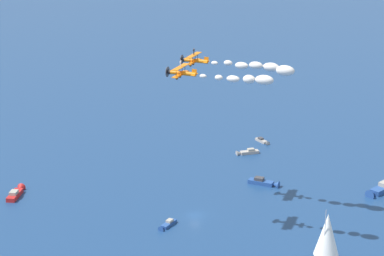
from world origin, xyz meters
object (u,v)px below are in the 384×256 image
at_px(motorboat_near_centre, 263,141).
at_px(motorboat_outer_ring_a, 167,225).
at_px(motorboat_ahead, 246,152).
at_px(motorboat_inshore, 265,183).
at_px(wingwalker_wingman, 194,51).
at_px(sailboat_far_stbd, 327,237).
at_px(motorboat_offshore, 380,190).
at_px(biplane_lead, 181,72).
at_px(wingwalker_lead, 181,63).
at_px(biplane_wingman, 194,60).
at_px(motorboat_mid_cluster, 16,193).

height_order(motorboat_near_centre, motorboat_outer_ring_a, motorboat_outer_ring_a).
bearing_deg(motorboat_outer_ring_a, motorboat_ahead, -13.44).
distance_m(motorboat_inshore, wingwalker_wingman, 43.15).
xyz_separation_m(sailboat_far_stbd, motorboat_offshore, (38.90, -12.67, -4.84)).
height_order(biplane_lead, wingwalker_lead, wingwalker_lead).
relative_size(motorboat_near_centre, biplane_wingman, 0.68).
bearing_deg(wingwalker_lead, wingwalker_wingman, 1.22).
bearing_deg(motorboat_offshore, wingwalker_lead, 123.62).
bearing_deg(motorboat_offshore, motorboat_mid_cluster, 102.35).
height_order(sailboat_far_stbd, wingwalker_lead, wingwalker_lead).
bearing_deg(wingwalker_wingman, motorboat_offshore, -73.07).
height_order(motorboat_near_centre, wingwalker_wingman, wingwalker_wingman).
height_order(motorboat_near_centre, wingwalker_lead, wingwalker_lead).
bearing_deg(sailboat_far_stbd, motorboat_outer_ring_a, 75.88).
xyz_separation_m(motorboat_outer_ring_a, biplane_lead, (-0.70, -3.60, 36.88)).
relative_size(motorboat_mid_cluster, biplane_wingman, 1.17).
bearing_deg(motorboat_outer_ring_a, motorboat_mid_cluster, 76.75).
relative_size(motorboat_near_centre, sailboat_far_stbd, 0.41).
height_order(motorboat_inshore, motorboat_offshore, motorboat_offshore).
xyz_separation_m(motorboat_outer_ring_a, biplane_wingman, (15.64, -3.25, 35.66)).
bearing_deg(motorboat_offshore, motorboat_outer_ring_a, 121.10).
distance_m(motorboat_offshore, motorboat_mid_cluster, 93.04).
distance_m(sailboat_far_stbd, motorboat_mid_cluster, 80.65).
xyz_separation_m(wingwalker_lead, biplane_wingman, (16.29, 0.34, -3.38)).
height_order(motorboat_inshore, motorboat_mid_cluster, motorboat_mid_cluster).
xyz_separation_m(motorboat_mid_cluster, biplane_wingman, (5.84, -44.90, 35.45)).
distance_m(motorboat_inshore, biplane_wingman, 41.30).
height_order(sailboat_far_stbd, motorboat_ahead, sailboat_far_stbd).
distance_m(motorboat_ahead, motorboat_mid_cluster, 67.38).
distance_m(motorboat_outer_ring_a, biplane_lead, 37.06).
relative_size(motorboat_inshore, biplane_lead, 1.16).
xyz_separation_m(motorboat_offshore, motorboat_outer_ring_a, (-29.70, 49.24, -0.35)).
bearing_deg(wingwalker_wingman, motorboat_near_centre, -15.33).
bearing_deg(wingwalker_wingman, biplane_wingman, -175.61).
bearing_deg(motorboat_inshore, motorboat_outer_ring_a, 145.60).
bearing_deg(motorboat_inshore, motorboat_offshore, -88.39).
bearing_deg(biplane_lead, motorboat_inshore, -28.67).
bearing_deg(sailboat_far_stbd, motorboat_mid_cluster, 76.34).
distance_m(motorboat_outer_ring_a, biplane_wingman, 39.07).
distance_m(motorboat_ahead, wingwalker_wingman, 52.08).
bearing_deg(motorboat_mid_cluster, wingwalker_wingman, -82.52).
bearing_deg(motorboat_near_centre, sailboat_far_stbd, -163.48).
bearing_deg(motorboat_near_centre, motorboat_inshore, -172.82).
height_order(motorboat_outer_ring_a, biplane_lead, biplane_lead).
relative_size(motorboat_ahead, motorboat_outer_ring_a, 1.13).
bearing_deg(biplane_wingman, motorboat_inshore, -51.31).
xyz_separation_m(motorboat_near_centre, motorboat_mid_cluster, (-51.33, 57.35, 0.23)).
bearing_deg(motorboat_inshore, biplane_wingman, 128.69).
relative_size(motorboat_near_centre, wingwalker_lead, 3.29).
bearing_deg(motorboat_mid_cluster, motorboat_near_centre, -48.17).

